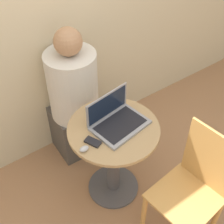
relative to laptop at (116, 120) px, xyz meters
name	(u,v)px	position (x,y,z in m)	size (l,w,h in m)	color
ground_plane	(113,187)	(-0.04, -0.02, -0.76)	(12.00, 12.00, 0.00)	#9E704C
back_wall	(51,7)	(-0.04, 0.75, 0.54)	(7.00, 0.05, 2.60)	beige
round_table	(113,150)	(-0.04, -0.02, -0.28)	(0.65, 0.65, 0.72)	#4C4C51
laptop	(116,120)	(0.00, 0.00, 0.00)	(0.41, 0.32, 0.21)	gray
cell_phone	(93,142)	(-0.23, -0.05, -0.03)	(0.09, 0.12, 0.02)	black
computer_mouse	(84,149)	(-0.31, -0.07, -0.03)	(0.06, 0.04, 0.03)	#B2B2B7
chair_empty	(192,189)	(0.19, -0.60, -0.27)	(0.44, 0.44, 0.94)	tan
person_seated	(71,103)	(-0.04, 0.59, -0.25)	(0.40, 0.62, 1.24)	#4C4742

